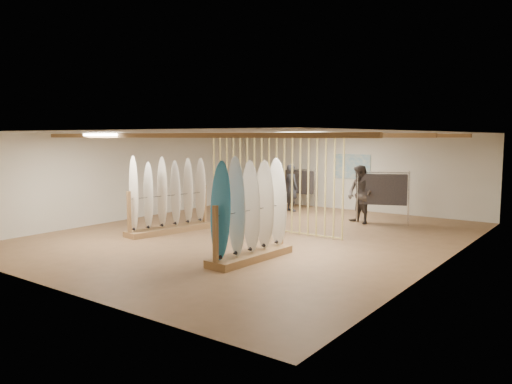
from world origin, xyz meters
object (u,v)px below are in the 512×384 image
Objects in this scene: shopper_a at (291,185)px; rack_left at (169,207)px; rack_right at (251,226)px; clothing_rack_a at (298,182)px; shopper_b at (360,191)px; clothing_rack_b at (383,189)px.

rack_left is at bearing 105.43° from shopper_a.
shopper_a is at bearing 93.76° from rack_left.
rack_left is 3.94m from rack_right.
rack_right is 8.40m from clothing_rack_a.
shopper_b is (3.43, -1.95, 0.05)m from clothing_rack_a.
rack_left is at bearing -105.14° from shopper_b.
rack_right reaches higher than rack_left.
rack_right is 1.22× the size of shopper_a.
rack_right is 1.42× the size of clothing_rack_b.
clothing_rack_b is at bearing 87.90° from rack_right.
rack_left is 1.38× the size of shopper_a.
rack_left is 6.48m from clothing_rack_a.
rack_left reaches higher than shopper_a.
shopper_a is at bearing -172.35° from shopper_b.
clothing_rack_b is 3.71m from shopper_a.
shopper_a is 0.94× the size of shopper_b.
clothing_rack_a is (0.29, 6.47, 0.26)m from rack_left.
rack_left is 5.87m from shopper_b.
clothing_rack_a is at bearing 136.55° from clothing_rack_b.
rack_left is 1.62× the size of clothing_rack_b.
rack_right reaches higher than shopper_a.
shopper_b is at bearing -174.71° from shopper_a.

